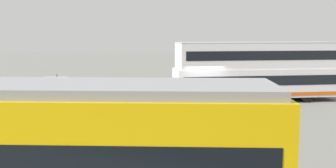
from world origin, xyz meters
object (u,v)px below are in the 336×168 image
at_px(double_decker_bus, 257,71).
at_px(pedestrian_near_railing, 119,102).
at_px(info_sign, 57,90).
at_px(pedestrian_crossing, 248,119).

height_order(double_decker_bus, pedestrian_near_railing, double_decker_bus).
bearing_deg(info_sign, double_decker_bus, -144.57).
xyz_separation_m(pedestrian_near_railing, info_sign, (2.89, 1.19, 0.78)).
relative_size(double_decker_bus, pedestrian_near_railing, 6.90).
bearing_deg(pedestrian_crossing, double_decker_bus, -100.88).
relative_size(pedestrian_near_railing, pedestrian_crossing, 0.95).
bearing_deg(info_sign, pedestrian_near_railing, -157.55).
bearing_deg(pedestrian_crossing, pedestrian_near_railing, -36.11).
distance_m(pedestrian_near_railing, pedestrian_crossing, 7.58).
relative_size(pedestrian_near_railing, info_sign, 0.66).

